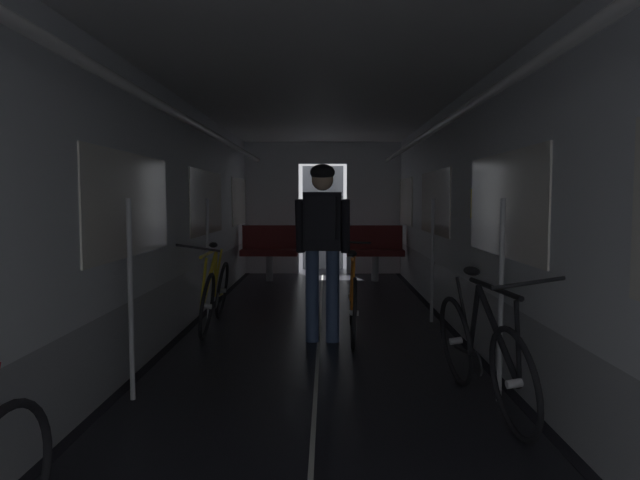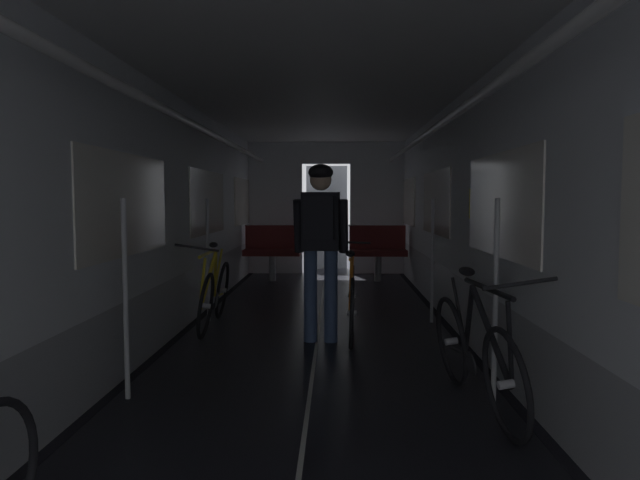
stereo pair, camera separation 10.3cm
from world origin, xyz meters
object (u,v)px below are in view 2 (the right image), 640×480
at_px(bench_seat_far_left, 272,247).
at_px(bicycle_yellow, 214,293).
at_px(bicycle_orange_in_aisle, 352,299).
at_px(bench_seat_far_right, 378,248).
at_px(person_cyclist_aisle, 320,233).
at_px(bicycle_black, 476,352).

relative_size(bench_seat_far_left, bicycle_yellow, 0.58).
relative_size(bicycle_yellow, bicycle_orange_in_aisle, 1.00).
xyz_separation_m(bench_seat_far_left, bicycle_yellow, (-0.23, -3.70, -0.19)).
bearing_deg(bicycle_orange_in_aisle, bench_seat_far_left, 107.09).
relative_size(bench_seat_far_right, bicycle_orange_in_aisle, 0.58).
height_order(bench_seat_far_left, person_cyclist_aisle, person_cyclist_aisle).
xyz_separation_m(bicycle_black, bicycle_orange_in_aisle, (-0.76, 2.05, 0.00)).
bearing_deg(person_cyclist_aisle, bicycle_black, -58.93).
height_order(bench_seat_far_left, bench_seat_far_right, same).
bearing_deg(bench_seat_far_left, bicycle_black, -71.77).
xyz_separation_m(bench_seat_far_left, person_cyclist_aisle, (0.94, -4.33, 0.50)).
bearing_deg(bicycle_black, bicycle_orange_in_aisle, 110.45).
relative_size(bench_seat_far_left, bicycle_orange_in_aisle, 0.58).
distance_m(bench_seat_far_left, bicycle_yellow, 3.71).
bearing_deg(bicycle_yellow, bicycle_orange_in_aisle, -13.64).
relative_size(person_cyclist_aisle, bicycle_orange_in_aisle, 1.02).
bearing_deg(bicycle_black, person_cyclist_aisle, 121.07).
bearing_deg(bicycle_yellow, bench_seat_far_right, 61.25).
xyz_separation_m(bicycle_yellow, bicycle_orange_in_aisle, (1.48, -0.36, 0.00)).
bearing_deg(bicycle_black, bicycle_yellow, 132.98).
bearing_deg(bench_seat_far_right, bicycle_yellow, -118.75).
distance_m(bench_seat_far_right, bicycle_black, 6.12).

